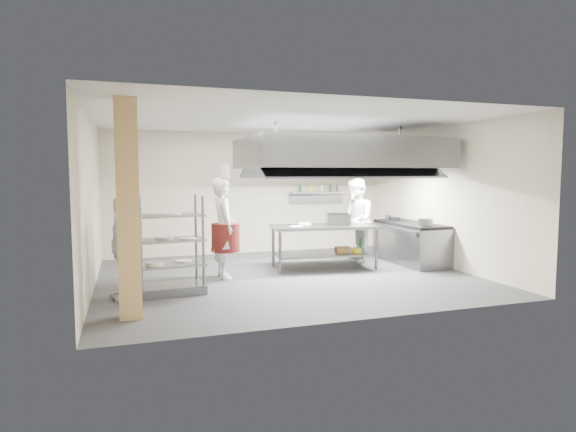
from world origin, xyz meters
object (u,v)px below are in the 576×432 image
object	(u,v)px
chef_plating	(123,248)
chef_head	(223,228)
chef_line	(356,220)
stockpot	(423,222)
island	(324,247)
cooking_range	(410,244)
pass_rack	(170,245)
griddle	(338,219)

from	to	relation	value
chef_plating	chef_head	bearing A→B (deg)	101.59
chef_plating	chef_line	bearing A→B (deg)	90.83
chef_plating	stockpot	bearing A→B (deg)	77.59
chef_line	chef_plating	bearing A→B (deg)	-56.41
chef_line	stockpot	bearing A→B (deg)	56.90
island	chef_head	distance (m)	2.26
cooking_range	stockpot	size ratio (longest dim) A/B	8.86
chef_head	chef_line	distance (m)	3.21
cooking_range	chef_plating	xyz separation A→B (m)	(-6.08, -1.29, 0.40)
pass_rack	cooking_range	size ratio (longest dim) A/B	0.81
cooking_range	chef_line	world-z (taller)	chef_line
chef_head	chef_plating	size ratio (longest dim) A/B	1.17
cooking_range	griddle	bearing A→B (deg)	178.89
cooking_range	chef_plating	size ratio (longest dim) A/B	1.22
island	stockpot	xyz separation A→B (m)	(1.96, -0.67, 0.52)
chef_line	griddle	distance (m)	0.75
pass_rack	chef_head	distance (m)	1.44
chef_line	griddle	bearing A→B (deg)	-42.66
island	griddle	xyz separation A→B (m)	(0.32, 0.02, 0.57)
chef_line	chef_plating	world-z (taller)	chef_line
chef_plating	griddle	bearing A→B (deg)	88.57
island	pass_rack	world-z (taller)	pass_rack
cooking_range	stockpot	bearing A→B (deg)	-100.25
pass_rack	cooking_range	bearing A→B (deg)	7.68
cooking_range	stockpot	xyz separation A→B (m)	(-0.12, -0.66, 0.56)
cooking_range	chef_head	xyz separation A→B (m)	(-4.27, -0.24, 0.54)
griddle	chef_plating	bearing A→B (deg)	-148.32
chef_head	griddle	distance (m)	2.53
island	griddle	size ratio (longest dim) A/B	4.68
cooking_range	chef_line	distance (m)	1.32
pass_rack	cooking_range	world-z (taller)	pass_rack
chef_line	island	bearing A→B (deg)	-51.37
island	pass_rack	xyz separation A→B (m)	(-3.26, -1.21, 0.36)
chef_head	chef_plating	bearing A→B (deg)	116.89
island	chef_line	world-z (taller)	chef_line
stockpot	chef_head	bearing A→B (deg)	174.33
pass_rack	chef_plating	bearing A→B (deg)	-177.77
cooking_range	chef_line	xyz separation A→B (m)	(-1.13, 0.44, 0.52)
chef_head	griddle	size ratio (longest dim) A/B	4.07
chef_head	griddle	bearing A→B (deg)	-86.88
island	stockpot	distance (m)	2.14
chef_plating	stockpot	size ratio (longest dim) A/B	7.27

